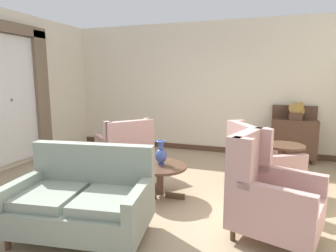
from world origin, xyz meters
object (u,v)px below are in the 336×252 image
at_px(settee, 82,200).
at_px(armchair_beside_settee, 126,149).
at_px(gramophone, 299,108).
at_px(coffee_table, 160,172).
at_px(side_table, 284,163).
at_px(armchair_back_corner, 268,195).
at_px(sideboard, 293,137).
at_px(porcelain_vase, 161,154).
at_px(armchair_near_sideboard, 259,163).

distance_m(settee, armchair_beside_settee, 2.15).
relative_size(settee, gramophone, 3.08).
bearing_deg(coffee_table, side_table, 26.05).
xyz_separation_m(armchair_back_corner, sideboard, (0.49, 3.13, 0.03)).
height_order(armchair_back_corner, gramophone, gramophone).
relative_size(coffee_table, side_table, 1.07).
bearing_deg(gramophone, settee, -123.51).
distance_m(coffee_table, side_table, 1.86).
height_order(settee, armchair_beside_settee, armchair_beside_settee).
relative_size(porcelain_vase, settee, 0.23).
distance_m(armchair_near_sideboard, sideboard, 1.96).
xyz_separation_m(armchair_back_corner, side_table, (0.23, 1.41, -0.03)).
distance_m(settee, armchair_near_sideboard, 2.57).
relative_size(porcelain_vase, armchair_near_sideboard, 0.30).
xyz_separation_m(settee, gramophone, (2.42, 3.65, 0.71)).
bearing_deg(armchair_back_corner, armchair_near_sideboard, 22.44).
bearing_deg(armchair_back_corner, settee, 124.62).
relative_size(settee, armchair_back_corner, 1.37).
xyz_separation_m(coffee_table, gramophone, (1.98, 2.45, 0.73)).
bearing_deg(settee, sideboard, 49.34).
bearing_deg(side_table, armchair_near_sideboard, -158.56).
xyz_separation_m(side_table, sideboard, (0.27, 1.72, 0.07)).
bearing_deg(armchair_back_corner, side_table, 7.54).
distance_m(coffee_table, armchair_beside_settee, 1.32).
height_order(armchair_near_sideboard, sideboard, sideboard).
bearing_deg(coffee_table, porcelain_vase, 67.78).
xyz_separation_m(settee, sideboard, (2.37, 3.74, 0.10)).
bearing_deg(armchair_near_sideboard, side_table, -100.04).
distance_m(sideboard, gramophone, 0.61).
height_order(coffee_table, armchair_near_sideboard, armchair_near_sideboard).
height_order(porcelain_vase, armchair_beside_settee, armchair_beside_settee).
relative_size(side_table, gramophone, 1.43).
relative_size(armchair_near_sideboard, armchair_back_corner, 1.04).
height_order(armchair_beside_settee, armchair_back_corner, armchair_back_corner).
distance_m(armchair_near_sideboard, gramophone, 2.01).
bearing_deg(porcelain_vase, side_table, 25.67).
relative_size(armchair_near_sideboard, sideboard, 1.03).
distance_m(coffee_table, porcelain_vase, 0.25).
height_order(settee, sideboard, sideboard).
height_order(coffee_table, gramophone, gramophone).
distance_m(porcelain_vase, settee, 1.32).
height_order(porcelain_vase, side_table, porcelain_vase).
height_order(porcelain_vase, gramophone, gramophone).
xyz_separation_m(coffee_table, armchair_beside_settee, (-0.99, 0.87, 0.05)).
xyz_separation_m(coffee_table, settee, (-0.44, -1.20, 0.02)).
relative_size(coffee_table, porcelain_vase, 2.18).
distance_m(side_table, gramophone, 1.80).
xyz_separation_m(porcelain_vase, armchair_back_corner, (1.43, -0.61, -0.16)).
xyz_separation_m(armchair_back_corner, gramophone, (0.54, 3.05, 0.64)).
bearing_deg(armchair_beside_settee, settee, 55.04).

